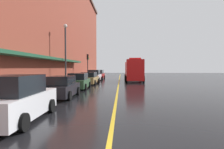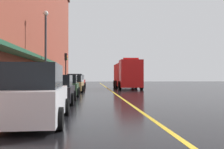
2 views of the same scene
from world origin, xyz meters
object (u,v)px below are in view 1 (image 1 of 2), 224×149
parking_meter_1 (88,74)px  parking_meter_3 (85,75)px  parked_car_1 (62,87)px  parked_car_5 (99,75)px  street_lamp_left (65,48)px  parked_car_2 (79,81)px  parked_car_4 (94,76)px  traffic_light_near (88,62)px  parked_car_3 (89,78)px  fire_truck (134,71)px  parked_car_0 (17,100)px  parking_meter_0 (70,78)px  parking_meter_2 (83,75)px

parking_meter_1 → parking_meter_3: bearing=-90.0°
parked_car_1 → parked_car_5: bearing=-0.5°
parking_meter_3 → street_lamp_left: size_ratio=0.19×
parked_car_2 → parked_car_4: 11.68m
parked_car_1 → traffic_light_near: bearing=3.5°
parked_car_1 → parking_meter_1: 18.87m
parked_car_1 → street_lamp_left: 8.81m
parked_car_5 → parking_meter_3: (-1.33, -7.30, 0.23)m
parked_car_4 → parking_meter_1: 1.90m
parked_car_2 → traffic_light_near: 12.97m
parking_meter_3 → parked_car_4: bearing=49.4°
parked_car_3 → parking_meter_3: parked_car_3 is taller
parked_car_2 → parked_car_1: bearing=179.6°
parking_meter_1 → street_lamp_left: size_ratio=0.19×
parking_meter_3 → fire_truck: bearing=13.3°
parked_car_0 → parking_meter_0: (-1.47, 13.43, 0.20)m
parked_car_3 → parking_meter_0: (-1.48, -4.35, 0.30)m
parked_car_5 → traffic_light_near: 5.45m
parked_car_4 → parking_meter_0: (-1.31, -10.24, 0.21)m
parking_meter_2 → fire_truck: bearing=22.0°
parked_car_3 → traffic_light_near: traffic_light_near is taller
parking_meter_2 → parking_meter_3: bearing=90.0°
parked_car_2 → traffic_light_near: traffic_light_near is taller
parking_meter_1 → parked_car_4: bearing=-46.2°
parked_car_0 → parking_meter_2: size_ratio=3.47×
parked_car_0 → parked_car_1: size_ratio=1.06×
parked_car_2 → parking_meter_0: size_ratio=3.27×
parking_meter_2 → traffic_light_near: traffic_light_near is taller
parked_car_0 → parking_meter_2: bearing=2.3°
parked_car_1 → parked_car_3: 11.56m
parking_meter_0 → parking_meter_2: bearing=90.0°
fire_truck → parking_meter_2: (-7.70, -3.12, -0.67)m
parked_car_0 → parking_meter_0: bearing=4.5°
parked_car_3 → parking_meter_3: bearing=19.9°
parking_meter_0 → parking_meter_1: same height
parking_meter_2 → parking_meter_1: bearing=90.0°
parked_car_3 → parked_car_4: size_ratio=1.15×
parked_car_1 → traffic_light_near: 18.67m
parked_car_5 → parking_meter_1: parked_car_5 is taller
parking_meter_3 → street_lamp_left: street_lamp_left is taller
street_lamp_left → traffic_light_near: 10.79m
parked_car_1 → parking_meter_3: parked_car_1 is taller
parked_car_5 → parking_meter_3: size_ratio=3.51×
fire_truck → parked_car_4: bearing=-87.5°
parked_car_1 → parked_car_0: bearing=-179.8°
parked_car_3 → parked_car_1: bearing=-179.3°
parking_meter_1 → street_lamp_left: 11.56m
parked_car_4 → parking_meter_3: (-1.31, -1.52, 0.21)m
parked_car_2 → parking_meter_1: bearing=4.9°
parked_car_2 → parking_meter_0: parked_car_2 is taller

